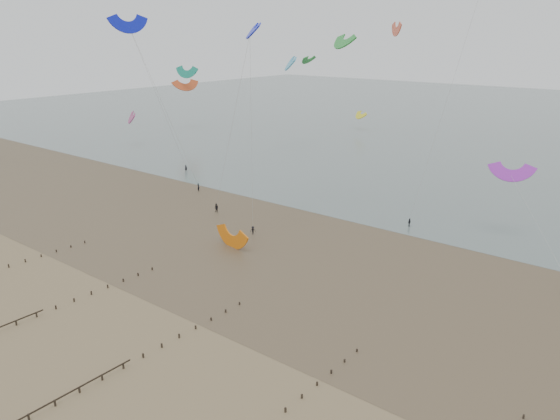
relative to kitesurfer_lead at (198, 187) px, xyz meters
The scene contains 6 objects.
ground 61.65m from the kitesurfer_lead, 49.09° to the right, with size 500.00×500.00×0.00m, color brown.
sea_and_shore 38.29m from the kitesurfer_lead, 18.56° to the right, with size 500.00×665.00×0.03m.
kitesurfer_lead is the anchor object (origin of this frame).
kitesurfers 50.69m from the kitesurfer_lead, ahead, with size 147.60×25.19×1.82m.
grounded_kite 35.65m from the kitesurfer_lead, 34.50° to the right, with size 6.95×3.64×5.30m, color orange, non-canonical shape.
kites_airborne 55.47m from the kitesurfer_lead, 62.82° to the left, with size 219.50×119.53×44.26m.
Camera 1 is at (48.59, -35.43, 34.37)m, focal length 35.00 mm.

